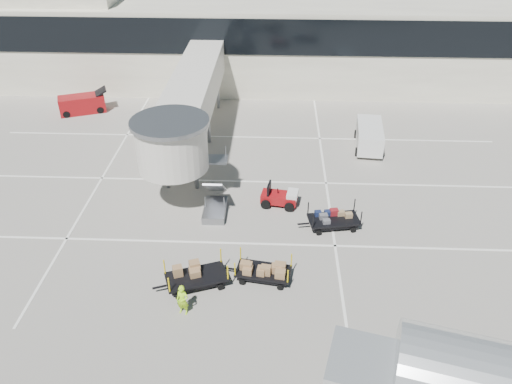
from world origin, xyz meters
TOP-DOWN VIEW (x-y plane):
  - ground at (0.00, 0.00)m, footprint 140.00×140.00m
  - lane_markings at (-0.67, 9.33)m, footprint 40.00×30.00m
  - terminal at (-0.35, 29.94)m, footprint 64.00×12.11m
  - jet_bridge at (-3.97, 12.26)m, footprint 5.70×20.40m
  - baggage_tug at (2.75, 6.18)m, footprint 2.51×1.83m
  - suitcase_cart at (6.02, 3.85)m, footprint 3.86×2.03m
  - box_cart_near at (1.83, -0.94)m, footprint 3.67×1.90m
  - box_cart_far at (-1.56, -1.54)m, footprint 3.96×2.58m
  - ground_worker at (-2.00, -3.61)m, footprint 0.70×0.54m
  - minivan at (9.76, 14.79)m, footprint 2.46×4.88m
  - belt_loader at (-15.16, 20.45)m, footprint 4.53×3.02m

SIDE VIEW (x-z plane):
  - ground at x=0.00m, z-range 0.00..0.00m
  - lane_markings at x=-0.67m, z-range 0.00..0.02m
  - suitcase_cart at x=6.02m, z-range -0.22..1.26m
  - box_cart_far at x=-1.56m, z-range -0.21..1.32m
  - baggage_tug at x=2.75m, z-range -0.21..1.34m
  - box_cart_near at x=1.83m, z-range -0.13..1.28m
  - belt_loader at x=-15.16m, z-range -0.24..1.81m
  - ground_worker at x=-2.00m, z-range 0.00..1.73m
  - minivan at x=9.76m, z-range 0.18..1.96m
  - terminal at x=-0.35m, z-range -3.49..11.71m
  - jet_bridge at x=-3.97m, z-range 1.27..7.30m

